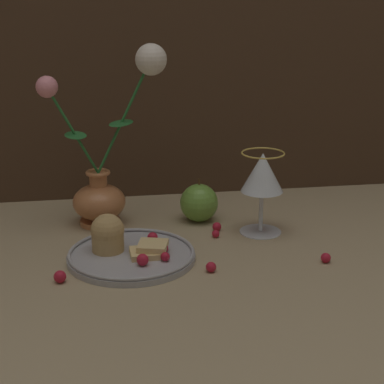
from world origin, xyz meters
name	(u,v)px	position (x,y,z in m)	size (l,w,h in m)	color
ground_plane	(170,249)	(0.00, 0.00, 0.00)	(2.40, 2.40, 0.00)	#9E8966
vase	(105,170)	(-0.10, 0.15, 0.11)	(0.24, 0.10, 0.34)	#B77042
plate_with_pastries	(126,249)	(-0.08, -0.03, 0.02)	(0.22, 0.22, 0.08)	#A3A3A8
wine_glass	(262,176)	(0.18, 0.05, 0.11)	(0.08, 0.08, 0.16)	silver
apple_beside_vase	(199,203)	(0.07, 0.13, 0.04)	(0.07, 0.07, 0.09)	#669938
berry_near_plate	(217,227)	(0.10, 0.07, 0.01)	(0.02, 0.02, 0.02)	#AD192D
berry_front_center	(211,267)	(0.05, -0.10, 0.01)	(0.02, 0.02, 0.02)	#AD192D
berry_by_glass_stem	(60,277)	(-0.19, -0.10, 0.01)	(0.02, 0.02, 0.02)	#AD192D
berry_under_candlestick	(326,258)	(0.25, -0.10, 0.01)	(0.02, 0.02, 0.02)	#AD192D
berry_far_right	(216,234)	(0.09, 0.04, 0.01)	(0.01, 0.01, 0.01)	#AD192D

